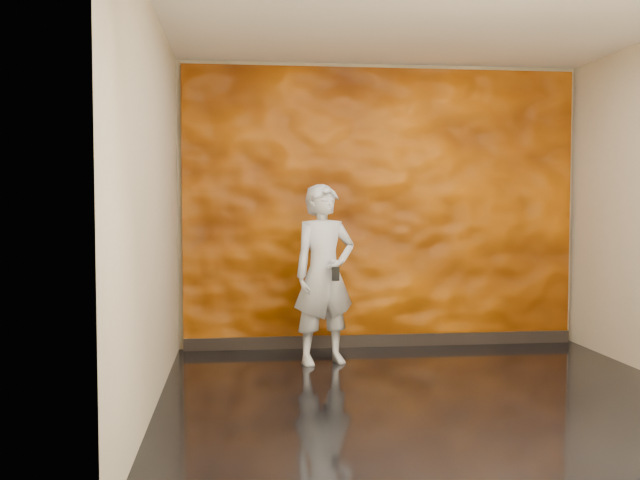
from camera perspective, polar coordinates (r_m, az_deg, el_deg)
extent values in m
cube|color=black|center=(5.39, 9.13, -12.50)|extent=(4.00, 4.00, 0.01)
cube|color=tan|center=(7.14, 4.88, 2.73)|extent=(4.00, 0.02, 2.80)
cube|color=tan|center=(3.32, 18.72, 2.28)|extent=(4.00, 0.02, 2.80)
cube|color=tan|center=(5.04, -13.23, 2.55)|extent=(0.02, 4.00, 2.80)
cube|color=white|center=(5.38, 9.39, 17.70)|extent=(4.00, 4.00, 0.01)
cube|color=#C95E02|center=(7.10, 4.94, 2.56)|extent=(3.90, 0.06, 2.75)
cube|color=black|center=(7.20, 4.96, -8.01)|extent=(3.90, 0.04, 0.12)
imported|color=#9A9EA8|center=(6.33, 0.34, -2.76)|extent=(0.67, 0.54, 1.60)
cube|color=black|center=(6.09, 1.25, -2.73)|extent=(0.07, 0.02, 0.12)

